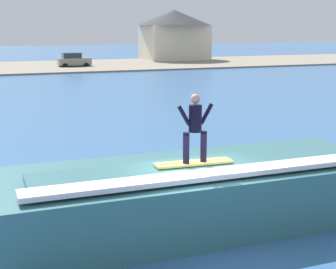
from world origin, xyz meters
The scene contains 7 objects.
ground_plane centered at (0.00, 0.00, 0.00)m, with size 260.00×260.00×0.00m, color #356297.
wave_crest centered at (0.38, 0.88, 0.81)m, with size 10.21×3.62×1.73m.
surfboard centered at (0.11, 0.52, 1.76)m, with size 2.00×0.53×0.06m.
surfer centered at (0.11, 0.46, 2.74)m, with size 0.96×0.32×1.71m.
shoreline_bank centered at (0.00, 54.70, 0.10)m, with size 120.00×19.59×0.19m.
car_far_shore centered at (6.97, 52.96, 0.95)m, with size 4.05×2.20×1.86m.
house_gabled_white centered at (23.61, 60.60, 4.27)m, with size 11.07×11.07×7.49m.
Camera 1 is at (-4.85, -10.55, 5.10)m, focal length 53.72 mm.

